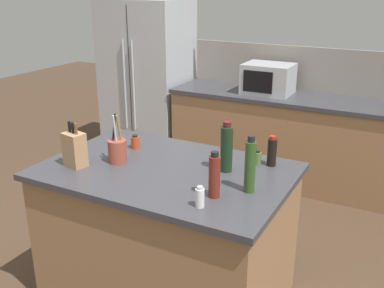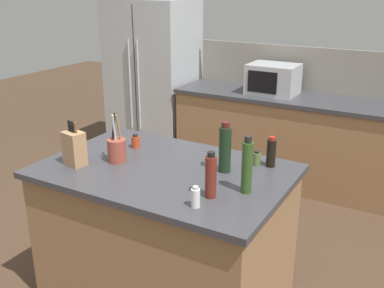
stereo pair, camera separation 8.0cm
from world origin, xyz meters
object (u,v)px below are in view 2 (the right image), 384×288
object	(u,v)px
olive_oil_bottle	(247,166)
wine_bottle	(225,148)
microwave	(273,79)
utensil_crock	(117,149)
refrigerator	(153,79)
soy_sauce_bottle	(271,152)
spice_jar_oregano	(257,159)
knife_block	(74,148)
spice_jar_paprika	(136,141)
vinegar_bottle	(211,176)
salt_shaker	(196,197)

from	to	relation	value
olive_oil_bottle	wine_bottle	xyz separation A→B (m)	(-0.23, 0.20, -0.00)
microwave	olive_oil_bottle	size ratio (longest dim) A/B	1.50
microwave	utensil_crock	bearing A→B (deg)	-95.96
refrigerator	microwave	bearing A→B (deg)	-1.93
refrigerator	soy_sauce_bottle	distance (m)	2.89
utensil_crock	spice_jar_oregano	size ratio (longest dim) A/B	3.32
spice_jar_oregano	knife_block	bearing A→B (deg)	-150.56
soy_sauce_bottle	spice_jar_oregano	bearing A→B (deg)	-162.48
spice_jar_oregano	refrigerator	bearing A→B (deg)	137.58
olive_oil_bottle	spice_jar_oregano	bearing A→B (deg)	103.68
utensil_crock	wine_bottle	world-z (taller)	utensil_crock
spice_jar_paprika	olive_oil_bottle	xyz separation A→B (m)	(0.95, -0.27, 0.11)
utensil_crock	olive_oil_bottle	distance (m)	0.91
vinegar_bottle	olive_oil_bottle	xyz separation A→B (m)	(0.14, 0.15, 0.03)
spice_jar_paprika	soy_sauce_bottle	distance (m)	0.96
knife_block	spice_jar_paprika	distance (m)	0.47
knife_block	utensil_crock	distance (m)	0.27
microwave	spice_jar_paprika	world-z (taller)	microwave
spice_jar_oregano	spice_jar_paprika	bearing A→B (deg)	-171.97
knife_block	vinegar_bottle	size ratio (longest dim) A/B	1.11
wine_bottle	spice_jar_paprika	bearing A→B (deg)	174.63
utensil_crock	salt_shaker	world-z (taller)	utensil_crock
wine_bottle	salt_shaker	bearing A→B (deg)	-81.82
knife_block	wine_bottle	world-z (taller)	wine_bottle
refrigerator	spice_jar_paprika	bearing A→B (deg)	-58.69
knife_block	soy_sauce_bottle	xyz separation A→B (m)	(1.09, 0.59, -0.02)
knife_block	microwave	bearing A→B (deg)	91.18
spice_jar_paprika	wine_bottle	xyz separation A→B (m)	(0.72, -0.07, 0.10)
spice_jar_oregano	olive_oil_bottle	xyz separation A→B (m)	(0.10, -0.39, 0.11)
refrigerator	knife_block	world-z (taller)	refrigerator
olive_oil_bottle	soy_sauce_bottle	bearing A→B (deg)	91.52
vinegar_bottle	olive_oil_bottle	world-z (taller)	olive_oil_bottle
wine_bottle	soy_sauce_bottle	distance (m)	0.31
knife_block	vinegar_bottle	world-z (taller)	knife_block
olive_oil_bottle	wine_bottle	size ratio (longest dim) A/B	1.03
knife_block	refrigerator	bearing A→B (deg)	124.94
utensil_crock	wine_bottle	distance (m)	0.71
salt_shaker	spice_jar_paprika	bearing A→B (deg)	144.77
knife_block	utensil_crock	bearing A→B (deg)	53.97
refrigerator	microwave	world-z (taller)	refrigerator
utensil_crock	vinegar_bottle	distance (m)	0.78
refrigerator	wine_bottle	world-z (taller)	refrigerator
refrigerator	spice_jar_paprika	distance (m)	2.39
spice_jar_oregano	wine_bottle	size ratio (longest dim) A/B	0.30
olive_oil_bottle	refrigerator	bearing A→B (deg)	133.53
spice_jar_oregano	wine_bottle	xyz separation A→B (m)	(-0.13, -0.19, 0.11)
vinegar_bottle	salt_shaker	xyz separation A→B (m)	(-0.01, -0.14, -0.07)
olive_oil_bottle	wine_bottle	world-z (taller)	olive_oil_bottle
spice_jar_paprika	vinegar_bottle	xyz separation A→B (m)	(0.81, -0.42, 0.08)
knife_block	spice_jar_paprika	xyz separation A→B (m)	(0.15, 0.45, -0.07)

